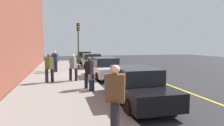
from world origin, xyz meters
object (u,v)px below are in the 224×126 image
pedestrian_olive_coat (49,67)px  parked_car_green (84,57)px  parked_car_silver (92,61)px  parked_car_black (136,86)px  pedestrian_grey_coat (73,67)px  pedestrian_navy_coat (55,61)px  pedestrian_black_coat (89,72)px  rolling_suitcase (92,85)px  traffic_light_pole (78,38)px  pedestrian_brown_coat (115,97)px  parked_car_white (105,68)px

pedestrian_olive_coat → parked_car_green: bearing=165.3°
parked_car_silver → parked_car_black: same height
parked_car_black → pedestrian_grey_coat: pedestrian_grey_coat is taller
pedestrian_grey_coat → pedestrian_olive_coat: bearing=-81.8°
pedestrian_grey_coat → pedestrian_navy_coat: 4.60m
pedestrian_navy_coat → pedestrian_black_coat: bearing=15.3°
pedestrian_grey_coat → rolling_suitcase: bearing=13.1°
parked_car_green → traffic_light_pole: traffic_light_pole is taller
pedestrian_brown_coat → parked_car_silver: bearing=173.6°
parked_car_black → traffic_light_pole: bearing=-172.9°
parked_car_white → pedestrian_grey_coat: 2.73m
parked_car_silver → pedestrian_olive_coat: (7.73, -3.79, 0.34)m
parked_car_white → pedestrian_grey_coat: pedestrian_grey_coat is taller
parked_car_silver → pedestrian_brown_coat: bearing=-6.4°
pedestrian_black_coat → rolling_suitcase: bearing=4.8°
parked_car_black → pedestrian_brown_coat: size_ratio=2.50×
pedestrian_black_coat → traffic_light_pole: (-8.72, 0.19, 2.02)m
parked_car_green → traffic_light_pole: size_ratio=1.08×
parked_car_white → rolling_suitcase: 4.67m
pedestrian_grey_coat → parked_car_silver: bearing=162.7°
parked_car_black → traffic_light_pole: size_ratio=1.04×
pedestrian_olive_coat → traffic_light_pole: traffic_light_pole is taller
pedestrian_black_coat → pedestrian_navy_coat: bearing=-164.7°
parked_car_green → parked_car_silver: (6.42, 0.07, -0.00)m
rolling_suitcase → pedestrian_brown_coat: bearing=-1.4°
pedestrian_navy_coat → rolling_suitcase: size_ratio=1.92×
pedestrian_navy_coat → traffic_light_pole: 3.36m
pedestrian_navy_coat → rolling_suitcase: pedestrian_navy_coat is taller
parked_car_green → parked_car_silver: 6.42m
pedestrian_navy_coat → pedestrian_black_coat: pedestrian_navy_coat is taller
parked_car_green → pedestrian_brown_coat: bearing=-4.4°
parked_car_silver → rolling_suitcase: 10.72m
parked_car_green → parked_car_black: bearing=0.0°
parked_car_white → pedestrian_grey_coat: (1.28, -2.40, 0.30)m
parked_car_green → parked_car_silver: bearing=0.6°
parked_car_white → pedestrian_brown_coat: (9.25, -1.80, 0.36)m
pedestrian_navy_coat → pedestrian_olive_coat: size_ratio=1.01×
pedestrian_olive_coat → rolling_suitcase: 3.65m
pedestrian_navy_coat → pedestrian_brown_coat: (12.40, 1.84, 0.01)m
pedestrian_grey_coat → pedestrian_black_coat: bearing=14.7°
pedestrian_navy_coat → parked_car_green: bearing=159.7°
parked_car_green → pedestrian_brown_coat: pedestrian_brown_coat is taller
rolling_suitcase → pedestrian_navy_coat: bearing=-165.3°
traffic_light_pole → rolling_suitcase: 9.57m
parked_car_white → pedestrian_navy_coat: size_ratio=2.36×
parked_car_white → pedestrian_brown_coat: pedestrian_brown_coat is taller
pedestrian_grey_coat → pedestrian_navy_coat: pedestrian_navy_coat is taller
parked_car_silver → pedestrian_grey_coat: bearing=-17.3°
parked_car_silver → pedestrian_olive_coat: 8.62m
rolling_suitcase → parked_car_white: bearing=158.9°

